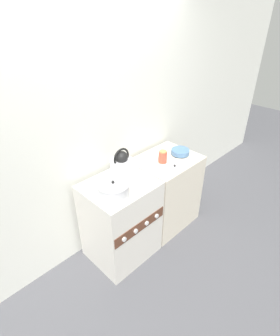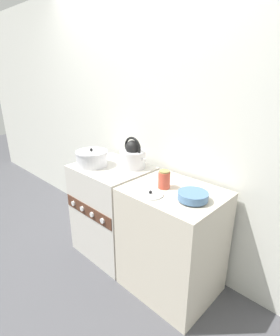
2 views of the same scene
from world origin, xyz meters
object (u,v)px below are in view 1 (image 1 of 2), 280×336
at_px(stove, 121,220).
at_px(storage_jar, 163,157).
at_px(loose_pot_lid, 175,167).
at_px(kettle, 122,164).
at_px(cooking_pot, 113,190).
at_px(enamel_bowl, 180,152).

xyz_separation_m(stove, storage_jar, (0.61, -0.01, 0.50)).
xyz_separation_m(storage_jar, loose_pot_lid, (0.01, -0.16, -0.06)).
height_order(kettle, loose_pot_lid, kettle).
height_order(stove, storage_jar, storage_jar).
bearing_deg(storage_jar, cooking_pot, -172.88).
xyz_separation_m(cooking_pot, storage_jar, (0.76, 0.09, -0.01)).
bearing_deg(loose_pot_lid, stove, 165.16).
bearing_deg(kettle, stove, -140.54).
distance_m(cooking_pot, loose_pot_lid, 0.77).
bearing_deg(stove, loose_pot_lid, -14.84).
bearing_deg(kettle, loose_pot_lid, -31.66).
distance_m(enamel_bowl, storage_jar, 0.27).
bearing_deg(enamel_bowl, loose_pot_lid, -153.53).
relative_size(storage_jar, loose_pot_lid, 0.73).
height_order(storage_jar, loose_pot_lid, storage_jar).
bearing_deg(enamel_bowl, cooking_pot, -176.26).
bearing_deg(cooking_pot, loose_pot_lid, -4.75).
xyz_separation_m(kettle, cooking_pot, (-0.30, -0.22, -0.03)).
height_order(cooking_pot, storage_jar, cooking_pot).
relative_size(enamel_bowl, loose_pot_lid, 1.11).
xyz_separation_m(kettle, storage_jar, (0.46, -0.13, -0.05)).
distance_m(kettle, enamel_bowl, 0.75).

